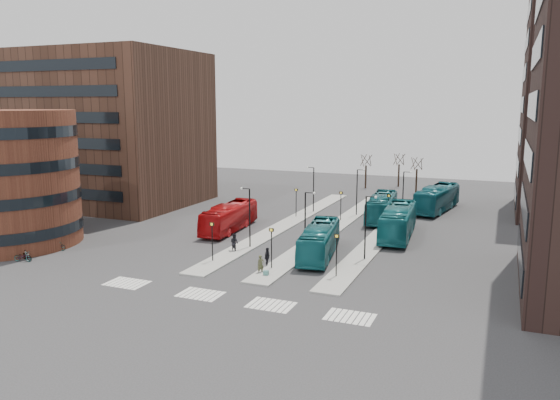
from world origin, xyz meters
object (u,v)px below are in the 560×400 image
at_px(teal_bus_a, 319,241).
at_px(bicycle_far, 57,246).
at_px(suitcase, 266,274).
at_px(teal_bus_d, 437,198).
at_px(commuter_b, 267,257).
at_px(red_bus, 229,217).
at_px(bicycle_near, 23,257).
at_px(bicycle_mid, 27,255).
at_px(teal_bus_c, 398,221).
at_px(commuter_a, 234,243).
at_px(commuter_c, 315,248).
at_px(teal_bus_b, 382,207).
at_px(traveller, 261,265).

bearing_deg(teal_bus_a, bicycle_far, -171.85).
relative_size(suitcase, teal_bus_d, 0.04).
bearing_deg(commuter_b, suitcase, -160.32).
xyz_separation_m(red_bus, bicycle_near, (-12.04, -18.71, -1.12)).
height_order(suitcase, bicycle_mid, bicycle_mid).
xyz_separation_m(teal_bus_c, commuter_a, (-13.96, -12.58, -0.81)).
height_order(commuter_a, commuter_c, commuter_a).
height_order(teal_bus_b, bicycle_far, teal_bus_b).
bearing_deg(bicycle_mid, commuter_a, -40.80).
bearing_deg(bicycle_mid, red_bus, -15.42).
xyz_separation_m(teal_bus_b, traveller, (-4.97, -26.28, -0.81)).
height_order(teal_bus_b, bicycle_near, teal_bus_b).
bearing_deg(bicycle_mid, bicycle_far, 17.95).
distance_m(red_bus, teal_bus_b, 19.75).
height_order(teal_bus_b, teal_bus_c, teal_bus_c).
relative_size(suitcase, commuter_a, 0.29).
bearing_deg(commuter_a, red_bus, -41.71).
distance_m(commuter_a, commuter_c, 8.10).
bearing_deg(suitcase, bicycle_far, 177.09).
relative_size(teal_bus_a, commuter_c, 7.59).
bearing_deg(suitcase, commuter_b, 108.10).
xyz_separation_m(bicycle_near, bicycle_far, (0.00, 4.27, 0.02)).
bearing_deg(teal_bus_b, traveller, -105.80).
distance_m(red_bus, teal_bus_a, 14.59).
relative_size(teal_bus_c, bicycle_near, 7.17).
bearing_deg(bicycle_far, traveller, -99.66).
height_order(teal_bus_b, traveller, teal_bus_b).
xyz_separation_m(teal_bus_b, teal_bus_d, (5.82, 8.70, 0.12)).
xyz_separation_m(teal_bus_d, bicycle_near, (-33.01, -40.08, -1.31)).
bearing_deg(commuter_c, bicycle_far, -75.12).
bearing_deg(bicycle_near, bicycle_mid, -16.10).
xyz_separation_m(red_bus, bicycle_far, (-12.04, -14.44, -1.10)).
bearing_deg(teal_bus_d, commuter_c, -97.62).
bearing_deg(bicycle_near, traveller, -93.17).
distance_m(red_bus, teal_bus_d, 29.94).
bearing_deg(teal_bus_d, traveller, -97.97).
bearing_deg(teal_bus_a, commuter_b, -132.47).
bearing_deg(traveller, bicycle_far, 138.27).
distance_m(suitcase, commuter_b, 2.99).
bearing_deg(red_bus, bicycle_mid, -127.26).
distance_m(teal_bus_c, traveller, 20.06).
xyz_separation_m(teal_bus_c, commuter_b, (-8.88, -15.96, -0.85)).
xyz_separation_m(traveller, bicycle_near, (-22.22, -5.10, -0.38)).
height_order(commuter_b, bicycle_near, commuter_b).
bearing_deg(commuter_b, commuter_a, 54.38).
xyz_separation_m(red_bus, traveller, (10.18, -13.61, -0.75)).
height_order(teal_bus_d, commuter_c, teal_bus_d).
relative_size(teal_bus_a, teal_bus_c, 0.90).
bearing_deg(traveller, commuter_b, 54.72).
height_order(red_bus, commuter_c, red_bus).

